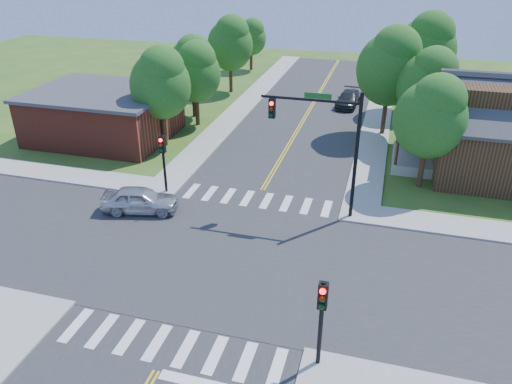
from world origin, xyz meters
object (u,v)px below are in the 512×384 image
(signal_pole_nw, at_px, (163,153))
(signal_pole_se, at_px, (322,309))
(signal_mast_ne, at_px, (325,134))
(car_silver, at_px, (140,200))
(car_dgrey, at_px, (348,99))

(signal_pole_nw, bearing_deg, signal_pole_se, -45.00)
(signal_mast_ne, distance_m, signal_pole_nw, 9.76)
(car_silver, bearing_deg, signal_pole_se, -140.14)
(signal_mast_ne, height_order, signal_pole_se, signal_mast_ne)
(car_silver, xyz_separation_m, car_dgrey, (9.23, 23.11, -0.08))
(signal_mast_ne, distance_m, signal_pole_se, 11.55)
(signal_pole_nw, relative_size, car_silver, 0.82)
(signal_mast_ne, bearing_deg, signal_pole_nw, -179.93)
(signal_pole_se, xyz_separation_m, car_dgrey, (-2.40, 31.82, -2.01))
(signal_mast_ne, xyz_separation_m, signal_pole_se, (1.69, -11.21, -2.19))
(signal_pole_nw, xyz_separation_m, car_dgrey, (8.80, 20.62, -2.01))
(signal_pole_se, height_order, car_dgrey, signal_pole_se)
(signal_pole_se, xyz_separation_m, car_silver, (-11.63, 8.71, -1.92))
(car_silver, distance_m, car_dgrey, 24.89)
(signal_pole_se, relative_size, signal_pole_nw, 1.00)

